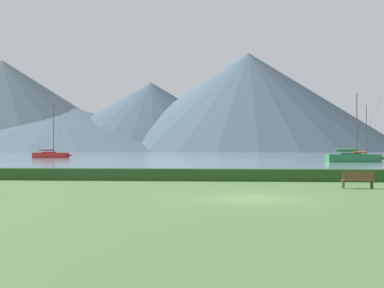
% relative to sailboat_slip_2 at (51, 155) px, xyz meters
% --- Properties ---
extents(ground_plane, '(1000.00, 1000.00, 0.00)m').
position_rel_sailboat_slip_2_xyz_m(ground_plane, '(41.43, -82.72, -0.76)').
color(ground_plane, '#517A42').
extents(harbor_water, '(320.00, 246.00, 0.00)m').
position_rel_sailboat_slip_2_xyz_m(harbor_water, '(41.43, 54.28, -0.76)').
color(harbor_water, gray).
rests_on(harbor_water, ground_plane).
extents(hedge_line, '(80.00, 1.20, 0.81)m').
position_rel_sailboat_slip_2_xyz_m(hedge_line, '(41.43, -71.72, -0.35)').
color(hedge_line, '#284C23').
rests_on(hedge_line, ground_plane).
extents(sailboat_slip_2, '(9.07, 3.02, 12.53)m').
position_rel_sailboat_slip_2_xyz_m(sailboat_slip_2, '(0.00, 0.00, 0.00)').
color(sailboat_slip_2, red).
rests_on(sailboat_slip_2, harbor_water).
extents(sailboat_slip_4, '(7.10, 2.51, 10.64)m').
position_rel_sailboat_slip_2_xyz_m(sailboat_slip_4, '(66.97, -12.21, -0.16)').
color(sailboat_slip_4, black).
rests_on(sailboat_slip_4, harbor_water).
extents(sailboat_slip_5, '(9.35, 2.94, 11.12)m').
position_rel_sailboat_slip_2_xyz_m(sailboat_slip_5, '(60.70, -27.82, 0.01)').
color(sailboat_slip_5, '#236B38').
rests_on(sailboat_slip_5, harbor_water).
extents(park_bench_under_tree, '(1.70, 0.59, 0.95)m').
position_rel_sailboat_slip_2_xyz_m(park_bench_under_tree, '(47.59, -77.34, -0.23)').
color(park_bench_under_tree, brown).
rests_on(park_bench_under_tree, ground_plane).
extents(distant_hill_west_ridge, '(237.90, 237.90, 79.39)m').
position_rel_sailboat_slip_2_xyz_m(distant_hill_west_ridge, '(58.05, 269.31, 38.94)').
color(distant_hill_west_ridge, '#425666').
rests_on(distant_hill_west_ridge, ground_plane).
extents(distant_hill_central_peak, '(273.40, 273.40, 38.32)m').
position_rel_sailboat_slip_2_xyz_m(distant_hill_central_peak, '(-94.89, 269.28, 18.40)').
color(distant_hill_central_peak, '#4C6070').
rests_on(distant_hill_central_peak, ground_plane).
extents(distant_hill_east_ridge, '(188.25, 188.25, 56.63)m').
position_rel_sailboat_slip_2_xyz_m(distant_hill_east_ridge, '(-21.94, 270.15, 27.56)').
color(distant_hill_east_ridge, '#425666').
rests_on(distant_hill_east_ridge, ground_plane).
extents(distant_hill_far_shoulder, '(247.30, 247.30, 77.90)m').
position_rel_sailboat_slip_2_xyz_m(distant_hill_far_shoulder, '(-151.41, 274.56, 38.19)').
color(distant_hill_far_shoulder, slate).
rests_on(distant_hill_far_shoulder, ground_plane).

